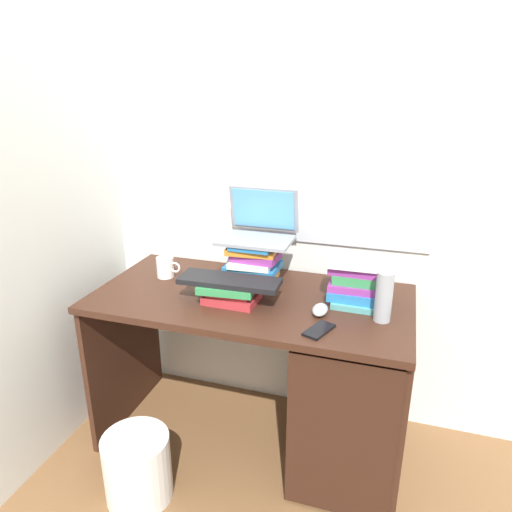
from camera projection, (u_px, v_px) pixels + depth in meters
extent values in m
plane|color=brown|center=(252.00, 438.00, 2.29)|extent=(6.00, 6.00, 0.00)
cube|color=silver|center=(276.00, 156.00, 2.18)|extent=(6.00, 0.05, 2.60)
cube|color=silver|center=(334.00, 158.00, 2.08)|extent=(0.90, 0.01, 0.80)
cube|color=silver|center=(64.00, 160.00, 2.09)|extent=(0.05, 6.00, 2.60)
cube|color=#381E14|center=(251.00, 299.00, 2.03)|extent=(1.35, 0.68, 0.03)
cube|color=#381E14|center=(125.00, 350.00, 2.35)|extent=(0.02, 0.62, 0.73)
cube|color=#381E14|center=(402.00, 401.00, 1.97)|extent=(0.02, 0.62, 0.73)
cube|color=#321B12|center=(349.00, 396.00, 2.01)|extent=(0.41, 0.57, 0.69)
cube|color=#2672B2|center=(253.00, 281.00, 2.13)|extent=(0.18, 0.15, 0.03)
cube|color=orange|center=(253.00, 274.00, 2.12)|extent=(0.24, 0.15, 0.03)
cube|color=#2672B2|center=(253.00, 267.00, 2.12)|extent=(0.23, 0.19, 0.03)
cube|color=white|center=(252.00, 262.00, 2.11)|extent=(0.19, 0.19, 0.02)
cube|color=#8C338C|center=(256.00, 256.00, 2.09)|extent=(0.21, 0.15, 0.03)
cube|color=orange|center=(253.00, 249.00, 2.09)|extent=(0.23, 0.18, 0.03)
cube|color=#2672B2|center=(254.00, 245.00, 2.08)|extent=(0.18, 0.18, 0.02)
cube|color=#B22D33|center=(232.00, 297.00, 1.97)|extent=(0.22, 0.17, 0.03)
cube|color=#B22D33|center=(230.00, 292.00, 1.96)|extent=(0.18, 0.14, 0.02)
cube|color=#338C4C|center=(228.00, 286.00, 1.95)|extent=(0.24, 0.19, 0.03)
cube|color=teal|center=(355.00, 300.00, 1.95)|extent=(0.18, 0.19, 0.02)
cube|color=#2672B2|center=(355.00, 292.00, 1.95)|extent=(0.21, 0.18, 0.04)
cube|color=#8C338C|center=(356.00, 285.00, 1.94)|extent=(0.21, 0.17, 0.03)
cube|color=#338C4C|center=(358.00, 277.00, 1.93)|extent=(0.20, 0.14, 0.04)
cube|color=#8C338C|center=(355.00, 268.00, 1.92)|extent=(0.20, 0.14, 0.04)
cube|color=white|center=(359.00, 263.00, 1.90)|extent=(0.24, 0.15, 0.03)
cube|color=gray|center=(255.00, 240.00, 2.08)|extent=(0.32, 0.21, 0.01)
cube|color=gray|center=(264.00, 209.00, 2.16)|extent=(0.32, 0.05, 0.21)
cube|color=#59A5E5|center=(263.00, 209.00, 2.15)|extent=(0.29, 0.04, 0.18)
cube|color=black|center=(230.00, 281.00, 1.94)|extent=(0.42, 0.15, 0.02)
ellipsoid|color=#A5A8AD|center=(320.00, 310.00, 1.86)|extent=(0.06, 0.10, 0.04)
cylinder|color=white|center=(165.00, 267.00, 2.21)|extent=(0.08, 0.08, 0.10)
torus|color=white|center=(175.00, 267.00, 2.19)|extent=(0.05, 0.01, 0.05)
cylinder|color=#999EA5|center=(384.00, 297.00, 1.78)|extent=(0.07, 0.07, 0.20)
cube|color=black|center=(319.00, 330.00, 1.73)|extent=(0.11, 0.15, 0.01)
cylinder|color=silver|center=(138.00, 467.00, 1.92)|extent=(0.27, 0.27, 0.29)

